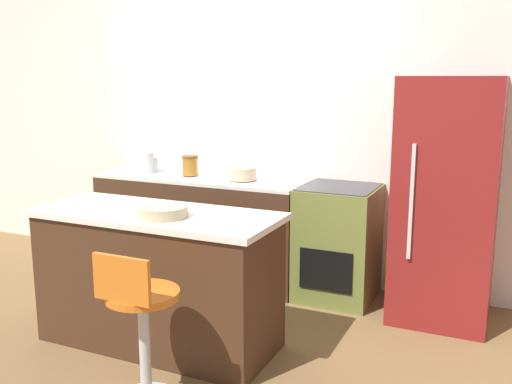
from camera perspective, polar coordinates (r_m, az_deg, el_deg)
ground_plane at (r=4.75m, az=-4.30°, el=-9.87°), size 14.00×14.00×0.00m
wall_back at (r=5.03m, az=-0.92°, el=6.58°), size 8.00×0.06×2.60m
back_counter at (r=5.01m, az=-5.40°, el=-3.41°), size 1.86×0.60×0.90m
kitchen_island at (r=3.78m, az=-9.74°, el=-8.49°), size 1.59×0.66×0.89m
oven_range at (r=4.54m, az=8.20°, el=-5.02°), size 0.58×0.61×0.90m
refrigerator at (r=4.25m, az=18.50°, el=-0.83°), size 0.67×0.72×1.73m
stool_chair at (r=3.10m, az=-11.41°, el=-13.10°), size 0.39×0.39×0.87m
kettle at (r=5.14m, az=-10.57°, el=2.89°), size 0.15×0.15×0.20m
mixing_bowl at (r=4.68m, az=-1.35°, el=1.87°), size 0.23×0.23×0.10m
canister_jar at (r=4.91m, az=-6.60°, el=2.65°), size 0.14×0.14×0.17m
fruit_bowl at (r=3.50m, az=-9.30°, el=-1.93°), size 0.31×0.31×0.07m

